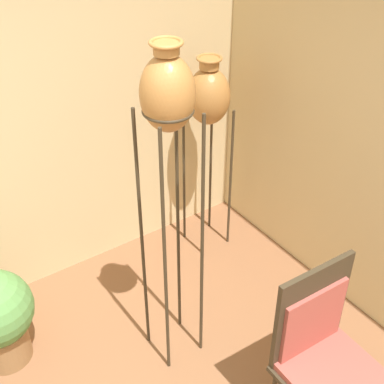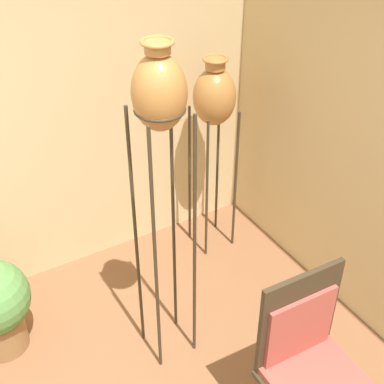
{
  "view_description": "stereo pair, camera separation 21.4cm",
  "coord_description": "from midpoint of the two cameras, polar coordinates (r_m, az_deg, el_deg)",
  "views": [
    {
      "loc": [
        -0.4,
        -0.99,
        2.85
      ],
      "look_at": [
        1.24,
        1.38,
        0.85
      ],
      "focal_mm": 50.0,
      "sensor_mm": 36.0,
      "label": 1
    },
    {
      "loc": [
        -0.22,
        -1.1,
        2.85
      ],
      "look_at": [
        1.24,
        1.38,
        0.85
      ],
      "focal_mm": 50.0,
      "sensor_mm": 36.0,
      "label": 2
    }
  ],
  "objects": [
    {
      "name": "vase_stand_tall",
      "position": [
        2.6,
        -1.09,
        9.08
      ],
      "size": [
        0.27,
        0.27,
        2.05
      ],
      "color": "#382D1E",
      "rests_on": "ground_plane"
    },
    {
      "name": "chair",
      "position": [
        2.95,
        14.75,
        -17.01
      ],
      "size": [
        0.52,
        0.52,
        1.07
      ],
      "rotation": [
        0.0,
        0.0,
        -0.03
      ],
      "color": "#382D1E",
      "rests_on": "ground_plane"
    },
    {
      "name": "vase_stand_medium",
      "position": [
        3.77,
        4.05,
        9.74
      ],
      "size": [
        0.3,
        0.3,
        1.57
      ],
      "color": "#382D1E",
      "rests_on": "ground_plane"
    }
  ]
}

